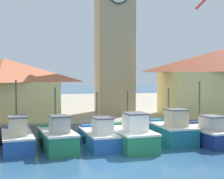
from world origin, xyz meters
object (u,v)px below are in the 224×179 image
fishing_boat_mid_left (99,136)px  warehouse_right (223,81)px  fishing_boat_left_outer (17,138)px  fishing_boat_mid_right (172,131)px  fishing_boat_right_inner (205,134)px  clock_tower (114,27)px  fishing_boat_left_inner (57,138)px  fishing_boat_center (131,136)px  warehouse_left (4,88)px

fishing_boat_mid_left → warehouse_right: 14.88m
fishing_boat_left_outer → fishing_boat_mid_right: size_ratio=1.14×
fishing_boat_right_inner → fishing_boat_left_outer: bearing=176.5°
fishing_boat_left_outer → clock_tower: bearing=49.1°
fishing_boat_left_inner → fishing_boat_right_inner: fishing_boat_right_inner is taller
fishing_boat_mid_right → fishing_boat_right_inner: size_ratio=0.90×
fishing_boat_left_inner → fishing_boat_right_inner: (9.88, -0.08, -0.09)m
fishing_boat_center → fishing_boat_mid_right: bearing=18.6°
warehouse_right → fishing_boat_center: bearing=-145.6°
fishing_boat_left_inner → fishing_boat_center: fishing_boat_left_inner is taller
fishing_boat_left_inner → warehouse_right: 17.42m
fishing_boat_left_outer → fishing_boat_center: (7.07, -1.04, 0.07)m
fishing_boat_mid_left → warehouse_right: warehouse_right is taller
warehouse_right → fishing_boat_left_outer: bearing=-160.3°
fishing_boat_left_outer → warehouse_left: size_ratio=0.51×
clock_tower → warehouse_left: size_ratio=1.81×
fishing_boat_center → clock_tower: clock_tower is taller
fishing_boat_center → fishing_boat_mid_right: 3.39m
clock_tower → warehouse_right: 11.44m
fishing_boat_left_inner → fishing_boat_mid_right: 7.86m
fishing_boat_right_inner → warehouse_left: size_ratio=0.50×
fishing_boat_right_inner → warehouse_right: size_ratio=0.42×
fishing_boat_mid_left → warehouse_right: size_ratio=0.41×
clock_tower → fishing_boat_right_inner: bearing=-68.2°
fishing_boat_left_outer → warehouse_left: 8.10m
fishing_boat_mid_right → clock_tower: clock_tower is taller
fishing_boat_center → clock_tower: (1.17, 10.56, 8.53)m
clock_tower → fishing_boat_mid_right: bearing=-77.8°
fishing_boat_left_outer → fishing_boat_mid_left: 5.18m
fishing_boat_mid_left → fishing_boat_center: fishing_boat_center is taller
fishing_boat_left_outer → warehouse_left: (-1.69, 7.36, 2.92)m
fishing_boat_mid_left → clock_tower: bearing=72.6°
fishing_boat_mid_right → fishing_boat_mid_left: bearing=-176.6°
fishing_boat_left_inner → clock_tower: 14.50m
fishing_boat_left_inner → fishing_boat_right_inner: 9.89m
fishing_boat_center → fishing_boat_left_outer: bearing=171.6°
fishing_boat_right_inner → warehouse_left: bearing=149.9°
fishing_boat_mid_left → warehouse_left: 10.68m
fishing_boat_center → warehouse_left: (-8.76, 8.41, 2.85)m
warehouse_right → fishing_boat_right_inner: bearing=-128.1°
fishing_boat_mid_right → fishing_boat_right_inner: bearing=-21.2°
warehouse_left → clock_tower: bearing=12.2°
fishing_boat_left_inner → fishing_boat_mid_right: (7.83, 0.72, 0.04)m
fishing_boat_mid_right → warehouse_left: bearing=148.6°
fishing_boat_center → warehouse_right: (10.92, 7.49, 3.39)m
fishing_boat_left_outer → fishing_boat_right_inner: (12.34, -0.76, -0.03)m
fishing_boat_mid_left → warehouse_left: warehouse_left is taller
fishing_boat_right_inner → warehouse_right: 9.80m
fishing_boat_mid_right → clock_tower: size_ratio=0.25×
warehouse_right → fishing_boat_left_inner: bearing=-155.4°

